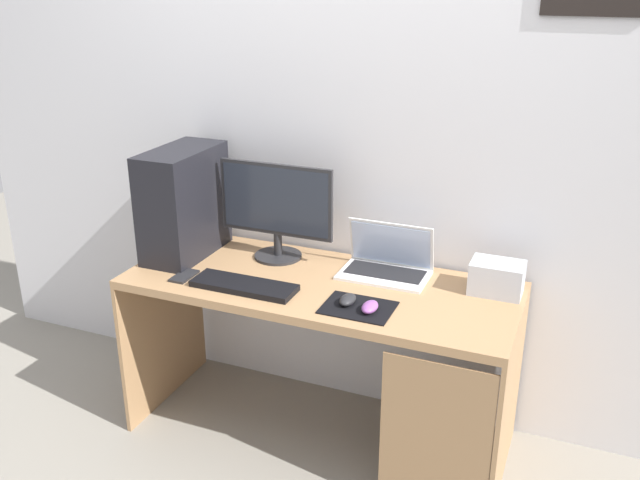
% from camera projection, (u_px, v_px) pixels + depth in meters
% --- Properties ---
extents(ground_plane, '(8.00, 8.00, 0.00)m').
position_uv_depth(ground_plane, '(320.00, 432.00, 3.04)').
color(ground_plane, gray).
extents(wall_back, '(4.00, 0.05, 2.60)m').
position_uv_depth(wall_back, '(353.00, 122.00, 2.87)').
color(wall_back, silver).
rests_on(wall_back, ground_plane).
extents(desk, '(1.57, 0.63, 0.73)m').
position_uv_depth(desk, '(323.00, 314.00, 2.81)').
color(desk, '#A37A51').
rests_on(desk, ground_plane).
extents(pc_tower, '(0.21, 0.43, 0.47)m').
position_uv_depth(pc_tower, '(184.00, 202.00, 2.97)').
color(pc_tower, black).
rests_on(pc_tower, desk).
extents(monitor, '(0.51, 0.21, 0.42)m').
position_uv_depth(monitor, '(276.00, 209.00, 2.92)').
color(monitor, '#232326').
rests_on(monitor, desk).
extents(laptop, '(0.36, 0.22, 0.21)m').
position_uv_depth(laptop, '(386.00, 264.00, 2.83)').
color(laptop, white).
rests_on(laptop, desk).
extents(projector, '(0.20, 0.14, 0.13)m').
position_uv_depth(projector, '(497.00, 278.00, 2.66)').
color(projector, '#B7BCC6').
rests_on(projector, desk).
extents(keyboard, '(0.42, 0.14, 0.02)m').
position_uv_depth(keyboard, '(244.00, 286.00, 2.71)').
color(keyboard, black).
rests_on(keyboard, desk).
extents(mousepad, '(0.26, 0.20, 0.00)m').
position_uv_depth(mousepad, '(358.00, 308.00, 2.56)').
color(mousepad, black).
rests_on(mousepad, desk).
extents(mouse_left, '(0.06, 0.10, 0.03)m').
position_uv_depth(mouse_left, '(348.00, 300.00, 2.57)').
color(mouse_left, '#232326').
rests_on(mouse_left, mousepad).
extents(mouse_right, '(0.06, 0.10, 0.03)m').
position_uv_depth(mouse_right, '(370.00, 307.00, 2.52)').
color(mouse_right, '#8C4C99').
rests_on(mouse_right, mousepad).
extents(cell_phone, '(0.07, 0.13, 0.01)m').
position_uv_depth(cell_phone, '(184.00, 276.00, 2.81)').
color(cell_phone, '#232326').
rests_on(cell_phone, desk).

